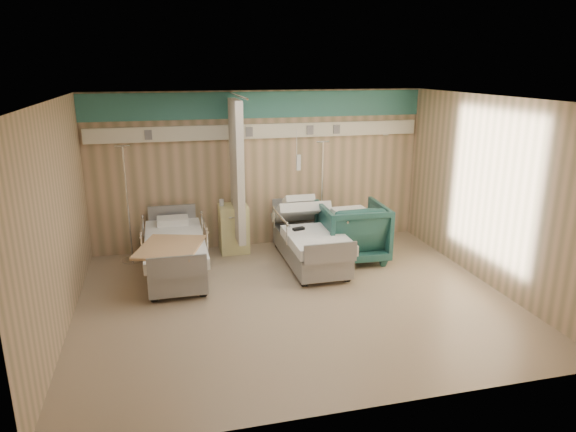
{
  "coord_description": "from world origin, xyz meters",
  "views": [
    {
      "loc": [
        -1.69,
        -6.46,
        3.21
      ],
      "look_at": [
        0.05,
        0.6,
        1.07
      ],
      "focal_mm": 32.0,
      "sensor_mm": 36.0,
      "label": 1
    }
  ],
  "objects_px": {
    "bed_right": "(310,246)",
    "bed_left": "(176,257)",
    "visitor_armchair": "(352,231)",
    "bedside_cabinet": "(234,228)",
    "iv_stand_left": "(131,238)",
    "iv_stand_right": "(321,223)"
  },
  "relations": [
    {
      "from": "bed_right",
      "to": "bed_left",
      "type": "bearing_deg",
      "value": 180.0
    },
    {
      "from": "bed_left",
      "to": "visitor_armchair",
      "type": "distance_m",
      "value": 2.96
    },
    {
      "from": "bedside_cabinet",
      "to": "visitor_armchair",
      "type": "height_order",
      "value": "visitor_armchair"
    },
    {
      "from": "bed_left",
      "to": "iv_stand_left",
      "type": "xyz_separation_m",
      "value": [
        -0.71,
        0.83,
        0.09
      ]
    },
    {
      "from": "bed_right",
      "to": "bed_left",
      "type": "xyz_separation_m",
      "value": [
        -2.2,
        0.0,
        0.0
      ]
    },
    {
      "from": "iv_stand_left",
      "to": "visitor_armchair",
      "type": "bearing_deg",
      "value": -12.3
    },
    {
      "from": "bedside_cabinet",
      "to": "iv_stand_right",
      "type": "xyz_separation_m",
      "value": [
        1.65,
        0.06,
        -0.03
      ]
    },
    {
      "from": "bedside_cabinet",
      "to": "visitor_armchair",
      "type": "distance_m",
      "value": 2.09
    },
    {
      "from": "bed_right",
      "to": "iv_stand_left",
      "type": "relative_size",
      "value": 1.09
    },
    {
      "from": "iv_stand_right",
      "to": "iv_stand_left",
      "type": "height_order",
      "value": "iv_stand_left"
    },
    {
      "from": "iv_stand_right",
      "to": "iv_stand_left",
      "type": "bearing_deg",
      "value": -177.81
    },
    {
      "from": "bed_right",
      "to": "visitor_armchair",
      "type": "bearing_deg",
      "value": 2.46
    },
    {
      "from": "bed_left",
      "to": "bedside_cabinet",
      "type": "bearing_deg",
      "value": 40.6
    },
    {
      "from": "bed_right",
      "to": "iv_stand_left",
      "type": "bearing_deg",
      "value": 164.07
    },
    {
      "from": "bedside_cabinet",
      "to": "bed_right",
      "type": "bearing_deg",
      "value": -38.05
    },
    {
      "from": "bedside_cabinet",
      "to": "iv_stand_left",
      "type": "distance_m",
      "value": 1.76
    },
    {
      "from": "bed_left",
      "to": "iv_stand_right",
      "type": "bearing_deg",
      "value": 19.6
    },
    {
      "from": "bedside_cabinet",
      "to": "iv_stand_right",
      "type": "distance_m",
      "value": 1.65
    },
    {
      "from": "bed_right",
      "to": "bed_left",
      "type": "height_order",
      "value": "same"
    },
    {
      "from": "visitor_armchair",
      "to": "iv_stand_right",
      "type": "relative_size",
      "value": 0.57
    },
    {
      "from": "bed_left",
      "to": "iv_stand_right",
      "type": "distance_m",
      "value": 2.87
    },
    {
      "from": "iv_stand_left",
      "to": "bed_right",
      "type": "bearing_deg",
      "value": -15.93
    }
  ]
}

